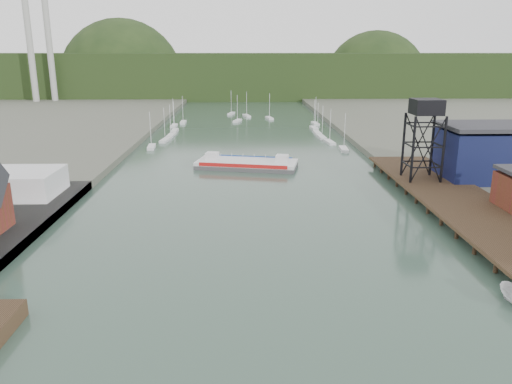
{
  "coord_description": "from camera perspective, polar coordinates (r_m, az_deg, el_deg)",
  "views": [
    {
      "loc": [
        -0.94,
        -39.36,
        27.07
      ],
      "look_at": [
        1.19,
        42.3,
        4.0
      ],
      "focal_mm": 35.0,
      "sensor_mm": 36.0,
      "label": 1
    }
  ],
  "objects": [
    {
      "name": "white_shed",
      "position": [
        101.88,
        -26.45,
        0.92
      ],
      "size": [
        18.0,
        12.0,
        4.5
      ],
      "primitive_type": "cube",
      "color": "silver",
      "rests_on": "west_quay"
    },
    {
      "name": "marina_sailboats",
      "position": [
        179.83,
        -1.16,
        7.22
      ],
      "size": [
        57.71,
        92.65,
        0.9
      ],
      "color": "silver",
      "rests_on": "ground"
    },
    {
      "name": "east_pier",
      "position": [
        95.87,
        21.88,
        -0.62
      ],
      "size": [
        14.0,
        70.0,
        2.45
      ],
      "color": "black",
      "rests_on": "ground"
    },
    {
      "name": "ground",
      "position": [
        47.79,
        -0.11,
        -18.74
      ],
      "size": [
        600.0,
        600.0,
        0.0
      ],
      "primitive_type": "plane",
      "color": "#283F36",
      "rests_on": "ground"
    },
    {
      "name": "blue_shed",
      "position": [
        113.44,
        25.29,
        4.1
      ],
      "size": [
        20.5,
        14.5,
        11.3
      ],
      "color": "#0B1632",
      "rests_on": "east_land"
    },
    {
      "name": "chain_ferry",
      "position": [
        120.36,
        -1.07,
        3.25
      ],
      "size": [
        25.31,
        14.32,
        3.43
      ],
      "rotation": [
        0.0,
        0.0,
        -0.21
      ],
      "color": "#474749",
      "rests_on": "ground"
    },
    {
      "name": "smokestacks",
      "position": [
        291.47,
        -23.48,
        15.1
      ],
      "size": [
        11.2,
        8.2,
        60.0
      ],
      "color": "#ABABA6",
      "rests_on": "ground"
    },
    {
      "name": "distant_hills",
      "position": [
        341.14,
        -2.06,
        12.96
      ],
      "size": [
        500.0,
        120.0,
        80.0
      ],
      "color": "black",
      "rests_on": "ground"
    },
    {
      "name": "lift_tower",
      "position": [
        104.41,
        18.87,
        8.66
      ],
      "size": [
        6.5,
        6.5,
        16.0
      ],
      "color": "black",
      "rests_on": "east_pier"
    }
  ]
}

